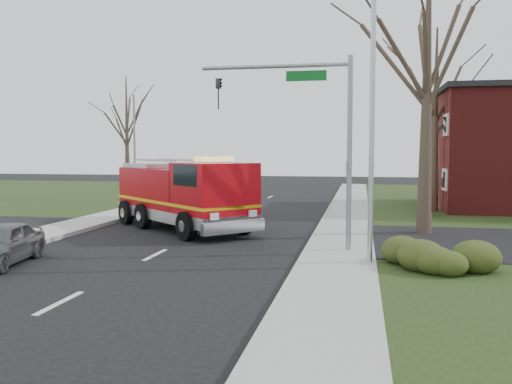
# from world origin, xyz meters

# --- Properties ---
(ground) EXTENTS (120.00, 120.00, 0.00)m
(ground) POSITION_xyz_m (0.00, 0.00, 0.00)
(ground) COLOR black
(ground) RESTS_ON ground
(sidewalk_right) EXTENTS (2.40, 80.00, 0.15)m
(sidewalk_right) POSITION_xyz_m (6.20, 0.00, 0.07)
(sidewalk_right) COLOR #9F9F99
(sidewalk_right) RESTS_ON ground
(health_center_sign) EXTENTS (0.12, 2.00, 1.40)m
(health_center_sign) POSITION_xyz_m (10.50, 12.50, 0.88)
(health_center_sign) COLOR #471210
(health_center_sign) RESTS_ON ground
(hedge_corner) EXTENTS (2.80, 2.00, 0.90)m
(hedge_corner) POSITION_xyz_m (9.00, -1.00, 0.58)
(hedge_corner) COLOR #2E3A15
(hedge_corner) RESTS_ON lawn_right
(bare_tree_near) EXTENTS (6.00, 6.00, 12.00)m
(bare_tree_near) POSITION_xyz_m (9.50, 6.00, 7.41)
(bare_tree_near) COLOR #3B2F23
(bare_tree_near) RESTS_ON ground
(bare_tree_far) EXTENTS (5.25, 5.25, 10.50)m
(bare_tree_far) POSITION_xyz_m (11.00, 15.00, 6.49)
(bare_tree_far) COLOR #3B2F23
(bare_tree_far) RESTS_ON ground
(bare_tree_left) EXTENTS (4.50, 4.50, 9.00)m
(bare_tree_left) POSITION_xyz_m (-10.00, 20.00, 5.56)
(bare_tree_left) COLOR #3B2F23
(bare_tree_left) RESTS_ON ground
(traffic_signal_mast) EXTENTS (5.29, 0.18, 6.80)m
(traffic_signal_mast) POSITION_xyz_m (5.21, 1.50, 4.71)
(traffic_signal_mast) COLOR gray
(traffic_signal_mast) RESTS_ON ground
(streetlight_pole) EXTENTS (1.48, 0.16, 8.40)m
(streetlight_pole) POSITION_xyz_m (7.14, -0.50, 4.55)
(streetlight_pole) COLOR #B7BABF
(streetlight_pole) RESTS_ON ground
(utility_pole_far) EXTENTS (0.14, 0.14, 7.00)m
(utility_pole_far) POSITION_xyz_m (-6.80, 14.00, 3.50)
(utility_pole_far) COLOR gray
(utility_pole_far) RESTS_ON ground
(fire_engine) EXTENTS (7.97, 7.71, 3.34)m
(fire_engine) POSITION_xyz_m (-0.95, 5.99, 1.51)
(fire_engine) COLOR #AB0710
(fire_engine) RESTS_ON ground
(parked_car_maroon) EXTENTS (2.19, 4.11, 1.33)m
(parked_car_maroon) POSITION_xyz_m (-4.20, -2.38, 0.66)
(parked_car_maroon) COLOR #525559
(parked_car_maroon) RESTS_ON ground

